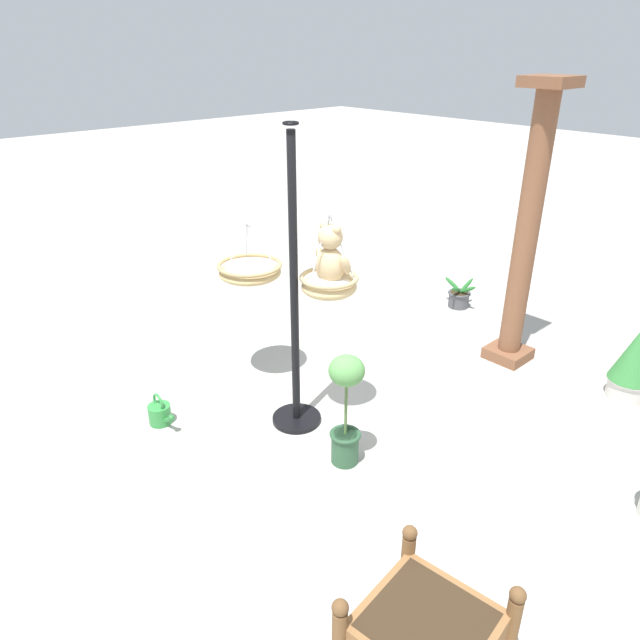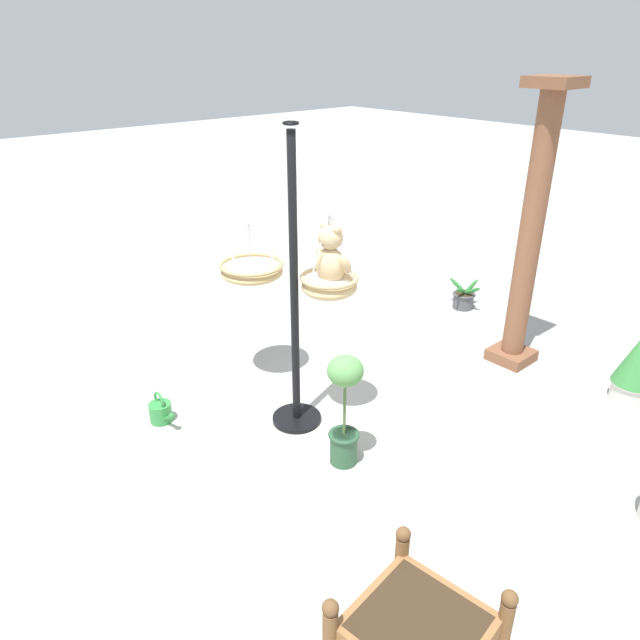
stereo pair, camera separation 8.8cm
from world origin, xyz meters
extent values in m
plane|color=#ADAAA3|center=(0.00, 0.00, 0.00)|extent=(40.00, 40.00, 0.00)
cylinder|color=black|center=(-0.18, -0.06, 1.27)|extent=(0.07, 0.07, 2.54)
cylinder|color=black|center=(-0.18, -0.06, 0.02)|extent=(0.44, 0.44, 0.04)
torus|color=black|center=(-0.18, -0.06, 2.58)|extent=(0.12, 0.12, 0.02)
ellipsoid|color=tan|center=(-0.03, 0.19, 1.29)|extent=(0.46, 0.46, 0.17)
torus|color=tan|center=(-0.03, 0.19, 1.37)|extent=(0.49, 0.49, 0.04)
ellipsoid|color=silver|center=(-0.03, 0.19, 1.31)|extent=(0.40, 0.40, 0.14)
cylinder|color=#B7B7BC|center=(0.07, 0.25, 1.63)|extent=(0.20, 0.12, 0.54)
cylinder|color=#B7B7BC|center=(-0.12, 0.25, 1.63)|extent=(0.20, 0.12, 0.54)
cylinder|color=#B7B7BC|center=(-0.03, 0.09, 1.63)|extent=(0.01, 0.22, 0.54)
torus|color=#B7B7BC|center=(-0.03, 0.19, 1.90)|extent=(0.06, 0.06, 0.01)
ellipsoid|color=tan|center=(-0.03, 0.20, 1.47)|extent=(0.26, 0.22, 0.31)
sphere|color=tan|center=(-0.03, 0.20, 1.71)|extent=(0.25, 0.25, 0.20)
ellipsoid|color=#D9B683|center=(-0.03, 0.28, 1.69)|extent=(0.11, 0.09, 0.06)
sphere|color=black|center=(-0.03, 0.31, 1.70)|extent=(0.03, 0.03, 0.03)
sphere|color=tan|center=(-0.10, 0.20, 1.79)|extent=(0.08, 0.08, 0.08)
sphere|color=tan|center=(0.04, 0.20, 1.79)|extent=(0.08, 0.08, 0.08)
ellipsoid|color=tan|center=(-0.16, 0.24, 1.51)|extent=(0.08, 0.15, 0.20)
ellipsoid|color=tan|center=(0.11, 0.24, 1.51)|extent=(0.08, 0.15, 0.20)
ellipsoid|color=tan|center=(-0.10, 0.31, 1.35)|extent=(0.10, 0.18, 0.10)
ellipsoid|color=tan|center=(0.05, 0.31, 1.35)|extent=(0.10, 0.18, 0.10)
ellipsoid|color=tan|center=(-1.04, 0.13, 1.14)|extent=(0.59, 0.59, 0.16)
torus|color=tan|center=(-1.04, 0.13, 1.22)|extent=(0.61, 0.61, 0.04)
ellipsoid|color=silver|center=(-1.04, 0.13, 1.16)|extent=(0.52, 0.52, 0.13)
cylinder|color=#B7B7BC|center=(-0.92, 0.20, 1.42)|extent=(0.25, 0.15, 0.41)
cylinder|color=#B7B7BC|center=(-1.16, 0.20, 1.42)|extent=(0.25, 0.15, 0.41)
cylinder|color=#B7B7BC|center=(-1.04, -0.01, 1.42)|extent=(0.01, 0.28, 0.41)
torus|color=#B7B7BC|center=(-1.04, 0.13, 1.62)|extent=(0.06, 0.06, 0.01)
cylinder|color=brown|center=(0.49, 2.38, 1.37)|extent=(0.23, 0.23, 2.74)
cube|color=brown|center=(0.49, 2.38, 0.06)|extent=(0.41, 0.41, 0.12)
cube|color=brown|center=(0.49, 2.38, 2.79)|extent=(0.43, 0.43, 0.10)
cube|color=#382819|center=(2.09, -1.11, 0.43)|extent=(0.63, 0.62, 0.06)
cylinder|color=brown|center=(1.73, -0.84, 0.28)|extent=(0.08, 0.08, 0.56)
cylinder|color=brown|center=(2.37, -0.76, 0.28)|extent=(0.08, 0.08, 0.56)
sphere|color=brown|center=(1.73, -0.84, 0.60)|extent=(0.09, 0.09, 0.09)
sphere|color=brown|center=(2.37, -0.76, 0.60)|extent=(0.09, 0.09, 0.09)
sphere|color=brown|center=(1.81, -1.47, 0.60)|extent=(0.09, 0.09, 0.09)
cylinder|color=#4C4C51|center=(-0.67, 3.12, 0.10)|extent=(0.26, 0.26, 0.20)
torus|color=#444449|center=(-0.67, 3.12, 0.19)|extent=(0.29, 0.29, 0.03)
cylinder|color=#382819|center=(-0.67, 3.12, 0.18)|extent=(0.23, 0.23, 0.03)
ellipsoid|color=#28702D|center=(-0.56, 3.12, 0.27)|extent=(0.25, 0.06, 0.18)
ellipsoid|color=#28702D|center=(-0.65, 3.23, 0.27)|extent=(0.09, 0.25, 0.20)
ellipsoid|color=#28702D|center=(-0.79, 3.13, 0.28)|extent=(0.27, 0.06, 0.16)
ellipsoid|color=#28702D|center=(-0.65, 3.00, 0.28)|extent=(0.10, 0.27, 0.15)
cylinder|color=#2D5638|center=(0.52, -0.14, 0.14)|extent=(0.22, 0.22, 0.28)
torus|color=#294E32|center=(0.52, -0.14, 0.27)|extent=(0.26, 0.26, 0.03)
cylinder|color=#382819|center=(0.52, -0.14, 0.26)|extent=(0.20, 0.20, 0.03)
cylinder|color=#4C6B38|center=(0.52, -0.14, 0.51)|extent=(0.02, 0.02, 0.47)
ellipsoid|color=#56934C|center=(0.52, -0.14, 0.86)|extent=(0.28, 0.28, 0.24)
cylinder|color=beige|center=(1.68, 2.55, 0.10)|extent=(0.36, 0.36, 0.19)
torus|color=#BCB7AE|center=(1.68, 2.55, 0.18)|extent=(0.40, 0.40, 0.03)
cylinder|color=#382819|center=(1.68, 2.55, 0.18)|extent=(0.32, 0.32, 0.03)
cone|color=#38843D|center=(1.68, 2.55, 0.46)|extent=(0.40, 0.40, 0.53)
cylinder|color=#338C3F|center=(-0.98, -0.98, 0.09)|extent=(0.20, 0.20, 0.18)
cylinder|color=#338C3F|center=(-0.84, -0.98, 0.11)|extent=(0.17, 0.04, 0.14)
sphere|color=#287033|center=(-0.76, -0.98, 0.16)|extent=(0.06, 0.06, 0.06)
torus|color=#338C3F|center=(-0.98, -0.98, 0.22)|extent=(0.16, 0.02, 0.16)
camera|label=1|loc=(3.20, -2.88, 3.12)|focal=32.87mm
camera|label=2|loc=(3.26, -2.82, 3.12)|focal=32.87mm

